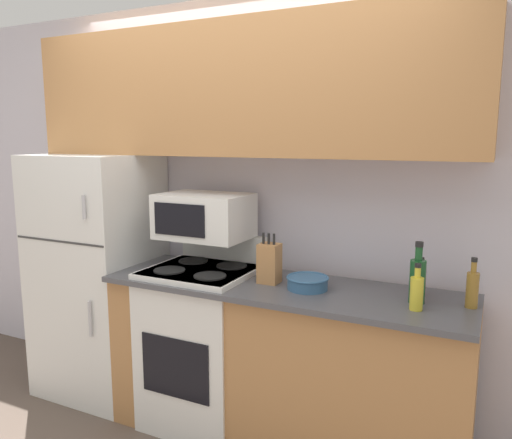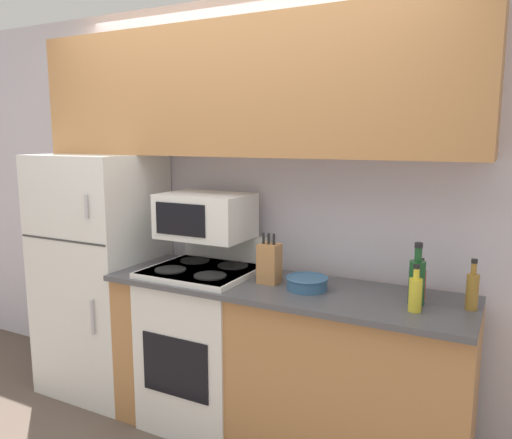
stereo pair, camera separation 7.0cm
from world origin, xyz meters
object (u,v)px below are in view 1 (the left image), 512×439
at_px(bottle_cooking_spray, 417,292).
at_px(bottle_hot_sauce, 421,281).
at_px(bottle_vinegar, 472,288).
at_px(refrigerator, 98,275).
at_px(bowl, 308,282).
at_px(microwave, 204,216).
at_px(knife_block, 269,263).
at_px(stove, 203,343).
at_px(bottle_wine_green, 417,279).

xyz_separation_m(bottle_cooking_spray, bottle_hot_sauce, (-0.01, 0.22, -0.01)).
bearing_deg(bottle_vinegar, refrigerator, -179.73).
xyz_separation_m(bowl, bottle_hot_sauce, (0.55, 0.13, 0.04)).
relative_size(microwave, bottle_cooking_spray, 2.39).
distance_m(microwave, bowl, 0.76).
distance_m(refrigerator, bottle_cooking_spray, 2.08).
height_order(refrigerator, microwave, refrigerator).
xyz_separation_m(bottle_cooking_spray, bottle_vinegar, (0.23, 0.15, 0.01)).
bearing_deg(knife_block, stove, -179.23).
height_order(refrigerator, bottle_vinegar, refrigerator).
relative_size(bottle_wine_green, bottle_cooking_spray, 1.36).
distance_m(stove, bottle_hot_sauce, 1.32).
bearing_deg(knife_block, microwave, 169.78).
relative_size(stove, bottle_hot_sauce, 5.57).
distance_m(knife_block, bottle_hot_sauce, 0.79).
distance_m(bowl, bottle_cooking_spray, 0.57).
distance_m(bottle_wine_green, bottle_cooking_spray, 0.11).
height_order(microwave, bottle_wine_green, microwave).
height_order(refrigerator, stove, refrigerator).
height_order(refrigerator, bottle_wine_green, refrigerator).
relative_size(refrigerator, bowl, 7.14).
distance_m(microwave, knife_block, 0.52).
height_order(microwave, bottle_hot_sauce, microwave).
bearing_deg(stove, knife_block, 0.77).
bearing_deg(stove, bottle_vinegar, 2.00).
relative_size(bowl, bottle_cooking_spray, 1.02).
bearing_deg(bottle_wine_green, bottle_vinegar, 9.42).
bearing_deg(refrigerator, bottle_hot_sauce, 2.30).
xyz_separation_m(microwave, bowl, (0.69, -0.10, -0.29)).
bearing_deg(bottle_hot_sauce, microwave, -178.47).
distance_m(knife_block, bottle_cooking_spray, 0.80).
height_order(microwave, bottle_vinegar, microwave).
bearing_deg(stove, microwave, 108.71).
relative_size(bowl, bottle_wine_green, 0.75).
height_order(knife_block, bowl, knife_block).
distance_m(stove, bottle_wine_green, 1.33).
xyz_separation_m(stove, bowl, (0.66, -0.01, 0.47)).
bearing_deg(refrigerator, bottle_wine_green, -0.82).
bearing_deg(bottle_cooking_spray, bottle_hot_sauce, 93.33).
xyz_separation_m(microwave, knife_block, (0.46, -0.08, -0.22)).
bearing_deg(bottle_cooking_spray, bottle_wine_green, 97.16).
bearing_deg(refrigerator, microwave, 3.47).
distance_m(bowl, bottle_hot_sauce, 0.57).
xyz_separation_m(refrigerator, knife_block, (1.28, -0.03, 0.23)).
height_order(stove, bottle_hot_sauce, bottle_hot_sauce).
bearing_deg(microwave, bottle_hot_sauce, 1.53).
distance_m(bottle_cooking_spray, bottle_hot_sauce, 0.22).
relative_size(microwave, knife_block, 1.89).
distance_m(stove, bottle_vinegar, 1.55).
bearing_deg(bowl, microwave, 171.66).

